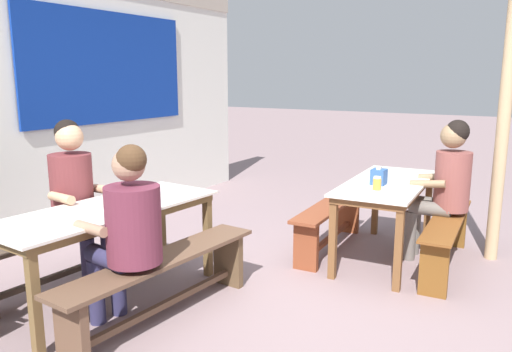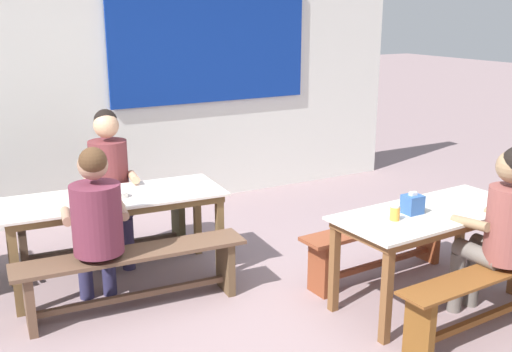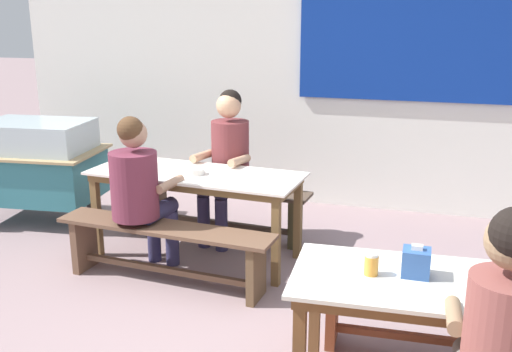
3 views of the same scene
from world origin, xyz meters
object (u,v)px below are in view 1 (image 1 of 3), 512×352
at_px(dining_table_near, 387,190).
at_px(bench_far_back, 68,247).
at_px(person_left_back_turned, 128,226).
at_px(wooden_support_post, 502,133).
at_px(person_near_front, 445,181).
at_px(bench_near_back, 330,219).
at_px(tissue_box, 379,177).
at_px(person_center_facing, 76,192).
at_px(dining_table_far, 109,217).
at_px(bench_far_front, 163,277).
at_px(condiment_jar, 377,183).
at_px(soup_bowl, 115,204).
at_px(bench_near_front, 446,237).

height_order(dining_table_near, bench_far_back, dining_table_near).
relative_size(person_left_back_turned, wooden_support_post, 0.54).
distance_m(bench_far_back, person_near_front, 3.34).
xyz_separation_m(bench_near_back, person_left_back_turned, (-2.21, 0.52, 0.43)).
bearing_deg(tissue_box, person_center_facing, 130.51).
height_order(dining_table_far, wooden_support_post, wooden_support_post).
height_order(bench_far_front, wooden_support_post, wooden_support_post).
xyz_separation_m(condiment_jar, soup_bowl, (-1.56, 1.50, -0.03)).
bearing_deg(dining_table_far, soup_bowl, -65.40).
height_order(dining_table_near, bench_near_back, dining_table_near).
bearing_deg(tissue_box, dining_table_far, 140.21).
relative_size(dining_table_far, condiment_jar, 15.68).
bearing_deg(bench_near_front, dining_table_far, 133.97).
relative_size(person_near_front, tissue_box, 8.11).
relative_size(bench_far_back, tissue_box, 10.11).
height_order(bench_near_back, person_left_back_turned, person_left_back_turned).
height_order(dining_table_near, soup_bowl, soup_bowl).
bearing_deg(bench_near_front, person_center_facing, 126.54).
relative_size(dining_table_near, person_center_facing, 1.16).
height_order(bench_far_back, soup_bowl, soup_bowl).
height_order(person_near_front, soup_bowl, person_near_front).
height_order(dining_table_near, tissue_box, tissue_box).
bearing_deg(bench_near_front, bench_near_back, 92.96).
height_order(dining_table_far, soup_bowl, soup_bowl).
xyz_separation_m(bench_far_back, soup_bowl, (-0.02, -0.60, 0.45)).
xyz_separation_m(bench_near_front, person_near_front, (0.15, 0.07, 0.47)).
bearing_deg(person_near_front, person_center_facing, 129.42).
distance_m(bench_far_front, soup_bowl, 0.67).
bearing_deg(condiment_jar, dining_table_far, 135.65).
relative_size(dining_table_far, wooden_support_post, 0.76).
height_order(bench_far_front, person_left_back_turned, person_left_back_turned).
height_order(person_left_back_turned, condiment_jar, person_left_back_turned).
distance_m(person_center_facing, person_left_back_turned, 1.02).
bearing_deg(dining_table_near, dining_table_far, 142.22).
bearing_deg(bench_far_front, condiment_jar, -31.73).
bearing_deg(bench_near_back, person_left_back_turned, 166.85).
bearing_deg(bench_near_back, soup_bowl, 154.11).
relative_size(person_center_facing, wooden_support_post, 0.57).
xyz_separation_m(tissue_box, soup_bowl, (-1.78, 1.45, -0.05)).
relative_size(dining_table_near, person_left_back_turned, 1.23).
relative_size(soup_bowl, wooden_support_post, 0.06).
height_order(bench_near_back, soup_bowl, soup_bowl).
xyz_separation_m(person_center_facing, tissue_box, (1.69, -1.98, 0.03)).
bearing_deg(person_left_back_turned, soup_bowl, 54.84).
bearing_deg(person_near_front, wooden_support_post, -50.61).
bearing_deg(bench_near_back, dining_table_near, -87.04).
relative_size(bench_far_front, wooden_support_post, 0.73).
xyz_separation_m(bench_near_front, person_center_facing, (-1.90, 2.56, 0.49)).
bearing_deg(bench_near_back, condiment_jar, -122.44).
relative_size(dining_table_far, bench_near_back, 1.21).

